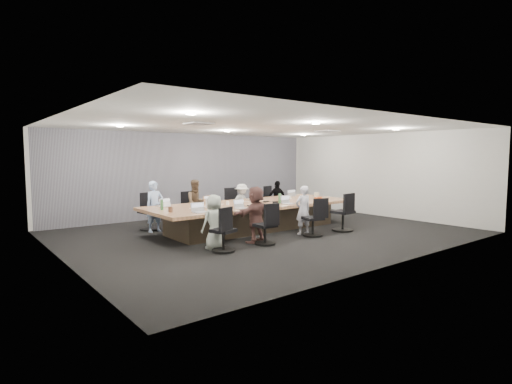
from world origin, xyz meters
TOP-DOWN VIEW (x-y plane):
  - floor at (0.00, 0.00)m, footprint 10.00×8.00m
  - ceiling at (0.00, 0.00)m, footprint 10.00×8.00m
  - wall_back at (0.00, 4.00)m, footprint 10.00×0.00m
  - wall_front at (0.00, -4.00)m, footprint 10.00×0.00m
  - wall_left at (-5.00, 0.00)m, footprint 0.00×8.00m
  - wall_right at (5.00, 0.00)m, footprint 0.00×8.00m
  - curtain at (0.00, 3.92)m, footprint 9.80×0.04m
  - conference_table at (0.00, 0.50)m, footprint 6.00×2.20m
  - chair_0 at (-2.31, 2.20)m, footprint 0.67×0.67m
  - chair_1 at (-1.04, 2.20)m, footprint 0.56×0.56m
  - chair_2 at (0.57, 2.20)m, footprint 0.61×0.61m
  - chair_3 at (2.03, 2.20)m, footprint 0.68×0.68m
  - chair_4 at (-2.13, -1.20)m, footprint 0.65×0.65m
  - chair_5 at (-0.99, -1.20)m, footprint 0.52×0.52m
  - chair_6 at (0.58, -1.20)m, footprint 0.63×0.63m
  - chair_7 at (1.74, -1.20)m, footprint 0.65×0.65m
  - person_0 at (-2.31, 1.85)m, footprint 0.53×0.37m
  - laptop_0 at (-2.31, 1.30)m, footprint 0.35×0.28m
  - person_1 at (-1.04, 1.85)m, footprint 0.71×0.57m
  - laptop_1 at (-1.04, 1.30)m, footprint 0.38×0.30m
  - person_2 at (0.57, 1.85)m, footprint 0.79×0.49m
  - laptop_2 at (0.57, 1.30)m, footprint 0.32×0.23m
  - person_3 at (2.03, 1.85)m, footprint 0.75×0.42m
  - laptop_3 at (2.03, 1.30)m, footprint 0.35×0.24m
  - person_4 at (-2.13, -0.85)m, footprint 0.60×0.40m
  - laptop_4 at (-2.13, -0.30)m, footprint 0.35×0.24m
  - person_5 at (-0.99, -0.85)m, footprint 1.29×0.66m
  - laptop_5 at (-0.99, -0.30)m, footprint 0.33×0.24m
  - person_6 at (0.58, -0.85)m, footprint 0.50×0.36m
  - laptop_6 at (0.58, -0.30)m, footprint 0.32×0.23m
  - bottle_green_left at (-2.65, 0.67)m, footprint 0.09×0.09m
  - bottle_green_right at (0.54, 0.02)m, footprint 0.10×0.10m
  - bottle_clear at (-1.57, 0.38)m, footprint 0.09×0.09m
  - cup_white_far at (-0.81, 0.60)m, footprint 0.10×0.10m
  - cup_white_near at (1.48, 0.62)m, footprint 0.10×0.10m
  - mug_brown at (-2.65, 0.22)m, footprint 0.11×0.11m
  - mic_left at (-0.52, -0.01)m, footprint 0.14×0.09m
  - mic_right at (0.39, 0.45)m, footprint 0.17×0.13m
  - stapler at (0.39, 0.04)m, footprint 0.16×0.05m
  - canvas_bag at (2.65, 0.63)m, footprint 0.27×0.26m
  - snack_packet at (2.26, 0.20)m, footprint 0.23×0.19m

SIDE VIEW (x-z plane):
  - floor at x=0.00m, z-range 0.00..0.00m
  - chair_5 at x=-0.99m, z-range 0.00..0.74m
  - chair_4 at x=-2.13m, z-range 0.00..0.76m
  - chair_6 at x=0.58m, z-range 0.00..0.77m
  - chair_1 at x=-1.04m, z-range 0.00..0.77m
  - conference_table at x=0.00m, z-range 0.03..0.77m
  - chair_3 at x=2.03m, z-range 0.00..0.81m
  - chair_2 at x=0.57m, z-range 0.00..0.83m
  - chair_0 at x=-2.31m, z-range 0.00..0.84m
  - chair_7 at x=1.74m, z-range 0.00..0.88m
  - person_2 at x=0.57m, z-range 0.00..1.17m
  - person_4 at x=-2.13m, z-range 0.00..1.20m
  - person_3 at x=2.03m, z-range 0.00..1.21m
  - person_6 at x=0.58m, z-range 0.00..1.27m
  - person_5 at x=-0.99m, z-range 0.00..1.33m
  - person_1 at x=-1.04m, z-range 0.00..1.36m
  - person_0 at x=-2.31m, z-range 0.00..1.37m
  - laptop_0 at x=-2.31m, z-range 0.74..0.76m
  - laptop_1 at x=-1.04m, z-range 0.74..0.76m
  - laptop_2 at x=0.57m, z-range 0.74..0.76m
  - laptop_3 at x=2.03m, z-range 0.74..0.76m
  - laptop_4 at x=-2.13m, z-range 0.74..0.76m
  - laptop_5 at x=-0.99m, z-range 0.74..0.76m
  - laptop_6 at x=0.58m, z-range 0.74..0.76m
  - mic_left at x=-0.52m, z-range 0.74..0.77m
  - mic_right at x=0.39m, z-range 0.74..0.77m
  - snack_packet at x=2.26m, z-range 0.74..0.78m
  - stapler at x=0.39m, z-range 0.74..0.80m
  - cup_white_near at x=1.48m, z-range 0.74..0.84m
  - cup_white_far at x=-0.81m, z-range 0.74..0.84m
  - mug_brown at x=-2.65m, z-range 0.74..0.86m
  - canvas_bag at x=2.65m, z-range 0.74..0.87m
  - bottle_clear at x=-1.57m, z-range 0.74..0.98m
  - bottle_green_left at x=-2.65m, z-range 0.74..0.99m
  - bottle_green_right at x=0.54m, z-range 0.74..1.01m
  - wall_back at x=0.00m, z-range 0.00..2.80m
  - wall_front at x=0.00m, z-range 0.00..2.80m
  - wall_left at x=-5.00m, z-range 0.00..2.80m
  - wall_right at x=5.00m, z-range 0.00..2.80m
  - curtain at x=0.00m, z-range 0.00..2.80m
  - ceiling at x=0.00m, z-range 2.80..2.80m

